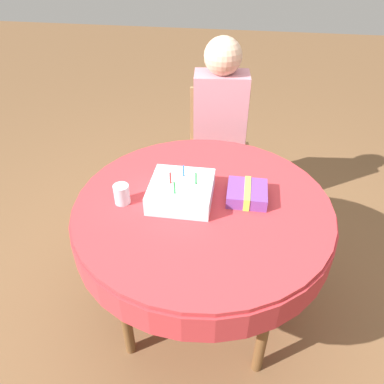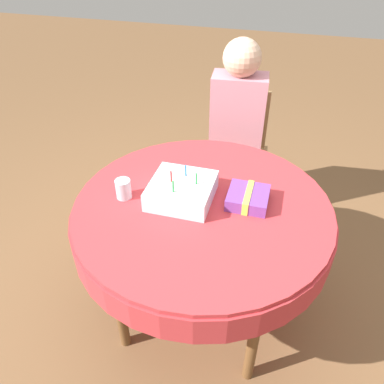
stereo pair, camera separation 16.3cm
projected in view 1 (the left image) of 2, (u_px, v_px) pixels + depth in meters
name	position (u px, v px, depth m)	size (l,w,h in m)	color
ground_plane	(201.00, 305.00, 2.10)	(12.00, 12.00, 0.00)	brown
dining_table	(203.00, 218.00, 1.70)	(1.16, 1.16, 0.74)	#BC3338
chair	(218.00, 149.00, 2.55)	(0.48, 0.48, 0.84)	#A37A4C
person	(220.00, 119.00, 2.32)	(0.34, 0.31, 1.22)	#DBB293
birthday_cake	(181.00, 191.00, 1.65)	(0.27, 0.27, 0.14)	white
drinking_glass	(122.00, 194.00, 1.63)	(0.07, 0.07, 0.09)	silver
gift_box	(247.00, 193.00, 1.66)	(0.18, 0.18, 0.06)	#753D99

